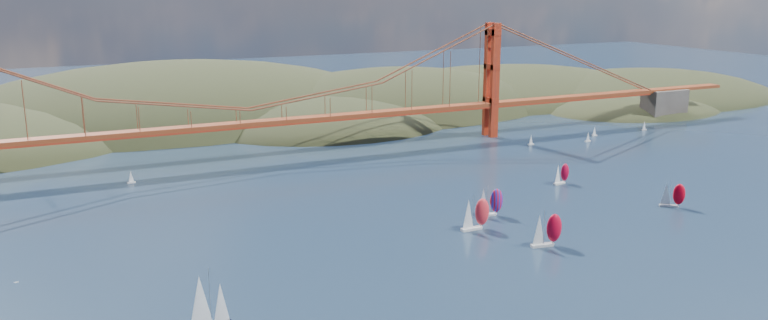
{
  "coord_description": "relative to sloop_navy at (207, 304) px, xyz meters",
  "views": [
    {
      "loc": [
        -80.99,
        -124.5,
        74.62
      ],
      "look_at": [
        20.04,
        90.0,
        17.58
      ],
      "focal_mm": 35.0,
      "sensor_mm": 36.0,
      "label": 1
    }
  ],
  "objects": [
    {
      "name": "headlands",
      "position": [
        96.75,
        250.37,
        -18.86
      ],
      "size": [
        725.0,
        225.0,
        96.0
      ],
      "color": "black",
      "rests_on": "ground"
    },
    {
      "name": "distant_boat_3",
      "position": [
        0.53,
        135.02,
        -4.0
      ],
      "size": [
        3.0,
        2.0,
        4.7
      ],
      "color": "silver",
      "rests_on": "ground"
    },
    {
      "name": "racer_2",
      "position": [
        162.08,
        25.37,
        -2.03
      ],
      "size": [
        7.94,
        6.94,
        9.26
      ],
      "rotation": [
        0.0,
        0.0,
        -0.64
      ],
      "color": "silver",
      "rests_on": "ground"
    },
    {
      "name": "racer_1",
      "position": [
        99.83,
        12.17,
        -1.33
      ],
      "size": [
        9.53,
        4.58,
        10.74
      ],
      "rotation": [
        0.0,
        0.0,
        -0.14
      ],
      "color": "silver",
      "rests_on": "ground"
    },
    {
      "name": "racer_0",
      "position": [
        89.15,
        33.47,
        -1.22
      ],
      "size": [
        9.48,
        3.79,
        10.97
      ],
      "rotation": [
        0.0,
        0.0,
        0.0
      ],
      "color": "silver",
      "rests_on": "ground"
    },
    {
      "name": "distant_boat_7",
      "position": [
        251.07,
        130.35,
        -4.0
      ],
      "size": [
        3.0,
        2.0,
        4.7
      ],
      "color": "silver",
      "rests_on": "ground"
    },
    {
      "name": "gull",
      "position": [
        -35.86,
        -4.36,
        13.04
      ],
      "size": [
        0.9,
        0.25,
        0.17
      ],
      "color": "white",
      "rests_on": "ground"
    },
    {
      "name": "distant_boat_6",
      "position": [
        218.43,
        129.94,
        -4.0
      ],
      "size": [
        3.0,
        2.0,
        4.7
      ],
      "color": "silver",
      "rests_on": "ground"
    },
    {
      "name": "racer_rwb",
      "position": [
        100.95,
        43.47,
        -1.62
      ],
      "size": [
        9.04,
        4.97,
        10.13
      ],
      "rotation": [
        0.0,
        0.0,
        -0.23
      ],
      "color": "white",
      "rests_on": "ground"
    },
    {
      "name": "racer_3",
      "position": [
        146.91,
        65.06,
        -2.36
      ],
      "size": [
        7.61,
        3.92,
        8.55
      ],
      "rotation": [
        0.0,
        0.0,
        0.19
      ],
      "color": "silver",
      "rests_on": "ground"
    },
    {
      "name": "bridge",
      "position": [
        50.05,
        152.09,
        25.83
      ],
      "size": [
        552.0,
        12.0,
        55.0
      ],
      "color": "maroon",
      "rests_on": "ground"
    },
    {
      "name": "distant_boat_5",
      "position": [
        206.55,
        120.55,
        -4.0
      ],
      "size": [
        3.0,
        2.0,
        4.7
      ],
      "color": "silver",
      "rests_on": "ground"
    },
    {
      "name": "distant_boat_4",
      "position": [
        177.83,
        126.37,
        -4.0
      ],
      "size": [
        3.0,
        2.0,
        4.7
      ],
      "color": "silver",
      "rests_on": "ground"
    },
    {
      "name": "sloop_navy",
      "position": [
        0.0,
        0.0,
        0.0
      ],
      "size": [
        9.41,
        5.43,
        14.51
      ],
      "rotation": [
        0.0,
        0.0,
        0.05
      ],
      "color": "black",
      "rests_on": "ground"
    }
  ]
}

